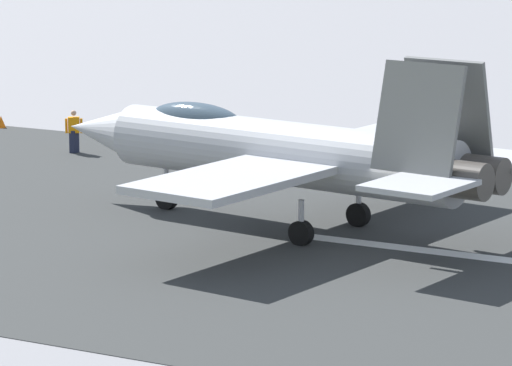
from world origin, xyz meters
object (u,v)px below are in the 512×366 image
object	(u,v)px
marker_cone_mid	(223,142)
fighter_jet	(281,151)
marker_cone_far	(1,122)
crew_person	(74,132)

from	to	relation	value
marker_cone_mid	fighter_jet	bearing A→B (deg)	126.59
fighter_jet	marker_cone_far	xyz separation A→B (m)	(19.95, -11.74, -2.20)
marker_cone_mid	marker_cone_far	size ratio (longest dim) A/B	1.00
fighter_jet	crew_person	bearing A→B (deg)	-30.86
crew_person	marker_cone_mid	world-z (taller)	crew_person
crew_person	marker_cone_far	world-z (taller)	crew_person
crew_person	marker_cone_far	distance (m)	7.47
marker_cone_mid	marker_cone_far	xyz separation A→B (m)	(11.24, 0.00, 0.00)
marker_cone_mid	marker_cone_far	distance (m)	11.24
fighter_jet	marker_cone_mid	size ratio (longest dim) A/B	30.87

